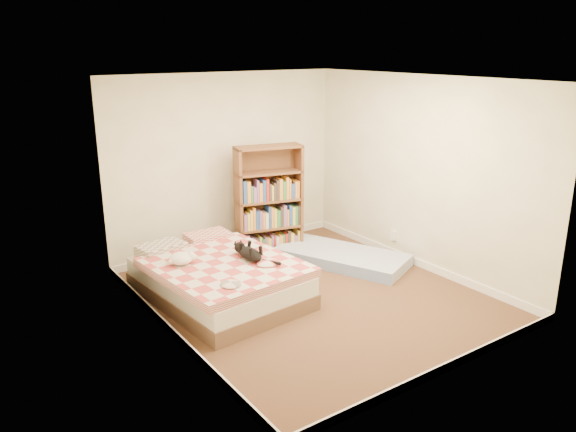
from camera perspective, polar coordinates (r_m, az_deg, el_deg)
room at (r=6.30m, az=2.49°, el=1.82°), size 3.51×4.01×2.51m
bed at (r=6.64m, az=-7.19°, el=-6.20°), size 1.61×2.11×0.53m
bookshelf at (r=7.88m, az=-2.04°, el=0.17°), size 1.00×0.52×1.54m
floor_mattress at (r=7.69m, az=5.50°, el=-4.15°), size 1.43×1.92×0.16m
black_cat at (r=6.49m, az=-4.01°, el=-3.76°), size 0.22×0.69×0.16m
white_dog at (r=6.43m, az=-10.72°, el=-4.26°), size 0.33×0.35×0.13m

